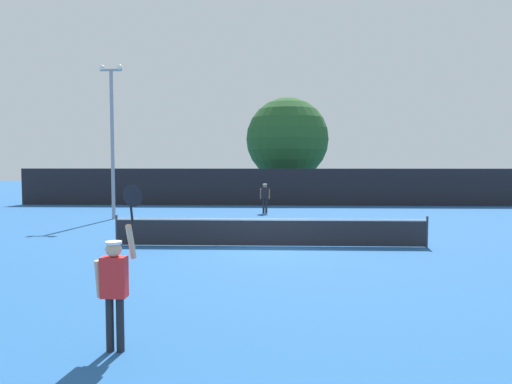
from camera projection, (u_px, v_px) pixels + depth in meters
name	position (u px, v px, depth m)	size (l,w,h in m)	color
ground_plane	(270.00, 246.00, 16.09)	(120.00, 120.00, 0.00)	#235693
tennis_net	(270.00, 232.00, 16.06)	(10.84, 0.08, 1.07)	#232328
perimeter_fence	(271.00, 187.00, 31.75)	(34.88, 0.12, 2.53)	black
player_serving	(115.00, 278.00, 7.03)	(0.67, 0.40, 2.55)	red
player_receiving	(265.00, 195.00, 26.70)	(0.57, 0.25, 1.70)	black
tennis_ball	(216.00, 244.00, 16.26)	(0.07, 0.07, 0.07)	#CCE033
light_pole	(112.00, 132.00, 23.77)	(1.18, 0.28, 7.90)	gray
large_tree	(287.00, 139.00, 37.16)	(6.60, 6.60, 8.12)	brown
parked_car_near	(293.00, 189.00, 38.86)	(2.23, 4.34, 1.69)	red
parked_car_mid	(386.00, 188.00, 39.20)	(2.22, 4.33, 1.69)	navy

